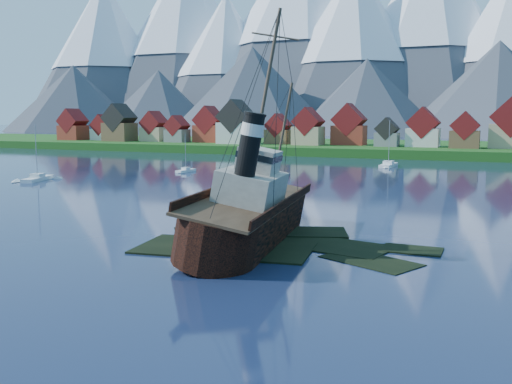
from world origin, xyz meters
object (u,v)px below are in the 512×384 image
at_px(tugboat_wreck, 252,211).
at_px(sailboat_b, 186,171).
at_px(sailboat_a, 38,179).
at_px(sailboat_e, 388,166).

distance_m(tugboat_wreck, sailboat_b, 79.21).
relative_size(sailboat_a, sailboat_b, 1.26).
distance_m(sailboat_a, sailboat_b, 34.90).
bearing_deg(sailboat_a, sailboat_e, 27.42).
xyz_separation_m(tugboat_wreck, sailboat_b, (-45.80, 64.56, -3.00)).
bearing_deg(sailboat_b, tugboat_wreck, -51.67).
bearing_deg(tugboat_wreck, sailboat_b, 117.84).
relative_size(tugboat_wreck, sailboat_a, 2.62).
distance_m(tugboat_wreck, sailboat_a, 74.65).
bearing_deg(sailboat_e, tugboat_wreck, -86.08).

